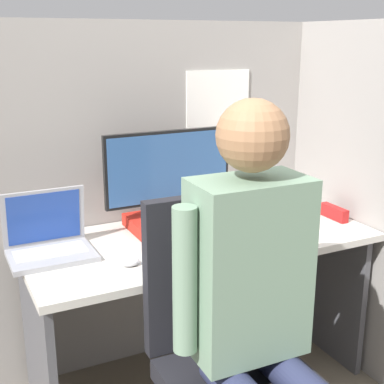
{
  "coord_description": "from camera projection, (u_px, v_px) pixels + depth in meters",
  "views": [
    {
      "loc": [
        -0.95,
        -1.54,
        1.5
      ],
      "look_at": [
        -0.11,
        0.16,
        0.96
      ],
      "focal_mm": 50.0,
      "sensor_mm": 36.0,
      "label": 1
    }
  ],
  "objects": [
    {
      "name": "cubicle_panel_back",
      "position": [
        166.0,
        195.0,
        2.51
      ],
      "size": [
        1.94,
        0.05,
        1.58
      ],
      "color": "gray",
      "rests_on": "ground"
    },
    {
      "name": "cubicle_panel_right",
      "position": [
        350.0,
        198.0,
        2.47
      ],
      "size": [
        0.04,
        1.28,
        1.58
      ],
      "color": "gray",
      "rests_on": "ground"
    },
    {
      "name": "desk",
      "position": [
        199.0,
        274.0,
        2.28
      ],
      "size": [
        1.44,
        0.65,
        0.71
      ],
      "color": "beige",
      "rests_on": "ground"
    },
    {
      "name": "paper_box",
      "position": [
        170.0,
        221.0,
        2.34
      ],
      "size": [
        0.36,
        0.24,
        0.05
      ],
      "color": "red",
      "rests_on": "desk"
    },
    {
      "name": "monitor",
      "position": [
        169.0,
        171.0,
        2.28
      ],
      "size": [
        0.57,
        0.19,
        0.37
      ],
      "color": "black",
      "rests_on": "paper_box"
    },
    {
      "name": "laptop",
      "position": [
        49.0,
        243.0,
        2.02
      ],
      "size": [
        0.31,
        0.23,
        0.25
      ],
      "color": "#99999E",
      "rests_on": "desk"
    },
    {
      "name": "mouse",
      "position": [
        131.0,
        262.0,
        1.94
      ],
      "size": [
        0.07,
        0.05,
        0.03
      ],
      "color": "silver",
      "rests_on": "desk"
    },
    {
      "name": "stapler",
      "position": [
        334.0,
        213.0,
        2.44
      ],
      "size": [
        0.04,
        0.16,
        0.06
      ],
      "color": "#A31919",
      "rests_on": "desk"
    },
    {
      "name": "carrot_toy",
      "position": [
        226.0,
        241.0,
        2.12
      ],
      "size": [
        0.05,
        0.15,
        0.05
      ],
      "color": "orange",
      "rests_on": "desk"
    },
    {
      "name": "office_chair",
      "position": [
        228.0,
        350.0,
        1.75
      ],
      "size": [
        0.52,
        0.56,
        1.01
      ],
      "color": "black",
      "rests_on": "ground"
    },
    {
      "name": "person",
      "position": [
        258.0,
        297.0,
        1.54
      ],
      "size": [
        0.48,
        0.44,
        1.35
      ],
      "color": "#282D4C",
      "rests_on": "ground"
    },
    {
      "name": "coffee_mug",
      "position": [
        239.0,
        203.0,
        2.53
      ],
      "size": [
        0.09,
        0.09,
        0.09
      ],
      "color": "#A3332D",
      "rests_on": "desk"
    }
  ]
}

